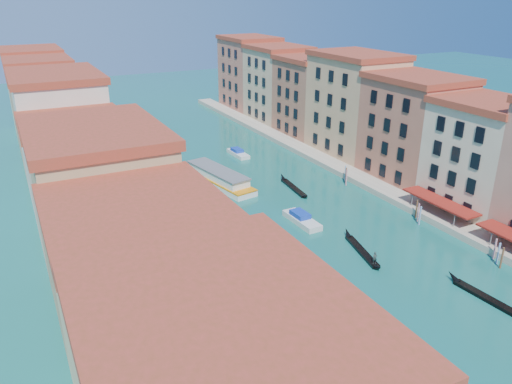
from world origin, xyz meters
TOP-DOWN VIEW (x-y plane):
  - left_bank_palazzos at (-26.00, 64.68)m, footprint 12.80×128.40m
  - right_bank_palazzos at (30.00, 65.00)m, footprint 12.80×128.40m
  - quay at (22.00, 65.00)m, footprint 4.00×140.00m
  - mooring_poles_right at (19.10, 28.80)m, footprint 1.44×54.24m
  - vaporetto_far at (-1.47, 68.11)m, footprint 7.37×18.61m
  - gondola_fore at (5.57, 35.95)m, footprint 3.38×11.19m
  - gondola_right at (11.30, 20.53)m, footprint 1.73×11.32m
  - gondola_far at (9.28, 59.88)m, footprint 2.04×11.44m
  - motorboat_mid at (3.33, 47.48)m, footprint 2.53×7.52m
  - motorboat_far at (8.63, 81.41)m, footprint 2.37×6.87m

SIDE VIEW (x-z plane):
  - gondola_far at x=9.28m, z-range -0.48..1.14m
  - gondola_fore at x=5.57m, z-range -0.75..1.51m
  - gondola_right at x=11.30m, z-range -0.70..1.56m
  - quay at x=22.00m, z-range 0.00..1.00m
  - motorboat_far at x=8.63m, z-range -0.16..1.25m
  - motorboat_mid at x=3.33m, z-range -0.17..1.38m
  - vaporetto_far at x=-1.47m, z-range -0.13..2.57m
  - mooring_poles_right at x=19.10m, z-range -0.30..2.90m
  - left_bank_palazzos at x=-26.00m, z-range -0.79..20.21m
  - right_bank_palazzos at x=30.00m, z-range -0.75..20.25m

